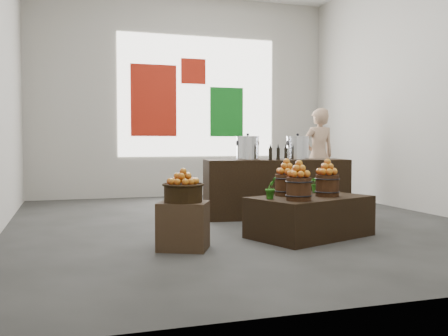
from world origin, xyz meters
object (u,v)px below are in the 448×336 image
object	(u,v)px
counter	(276,188)
display_table	(310,217)
crate	(183,226)
wicker_basket	(183,193)
shopper	(318,155)
stock_pot_center	(298,148)
stock_pot_left	(248,149)

from	to	relation	value
counter	display_table	bearing A→B (deg)	-91.12
crate	counter	xyz separation A→B (m)	(1.76, 1.75, 0.18)
wicker_basket	counter	bearing A→B (deg)	44.76
crate	wicker_basket	xyz separation A→B (m)	(0.00, 0.00, 0.33)
crate	wicker_basket	distance (m)	0.33
counter	shopper	xyz separation A→B (m)	(1.43, 1.39, 0.43)
wicker_basket	counter	size ratio (longest dim) A/B	0.19
stock_pot_center	display_table	bearing A→B (deg)	-110.42
stock_pot_center	crate	bearing A→B (deg)	-140.69
display_table	shopper	size ratio (longest dim) A/B	0.79
crate	shopper	bearing A→B (deg)	44.53
crate	stock_pot_center	world-z (taller)	stock_pot_center
wicker_basket	stock_pot_center	distance (m)	2.73
stock_pot_center	shopper	distance (m)	1.81
wicker_basket	stock_pot_left	distance (m)	2.29
stock_pot_left	stock_pot_center	distance (m)	0.74
display_table	stock_pot_center	xyz separation A→B (m)	(0.55, 1.47, 0.76)
stock_pot_left	stock_pot_center	xyz separation A→B (m)	(0.74, -0.09, 0.00)
wicker_basket	display_table	world-z (taller)	wicker_basket
counter	stock_pot_center	size ratio (longest dim) A/B	6.47
stock_pot_left	counter	bearing A→B (deg)	-7.33
display_table	stock_pot_center	distance (m)	1.74
stock_pot_center	counter	bearing A→B (deg)	172.67
crate	wicker_basket	size ratio (longest dim) A/B	1.25
crate	display_table	bearing A→B (deg)	8.86
stock_pot_left	wicker_basket	bearing A→B (deg)	-126.82
shopper	wicker_basket	bearing A→B (deg)	41.66
stock_pot_left	shopper	xyz separation A→B (m)	(1.84, 1.34, -0.15)
stock_pot_left	stock_pot_center	size ratio (longest dim) A/B	1.00
crate	stock_pot_left	bearing A→B (deg)	53.18
display_table	crate	bearing A→B (deg)	168.46
wicker_basket	counter	xyz separation A→B (m)	(1.76, 1.75, -0.15)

